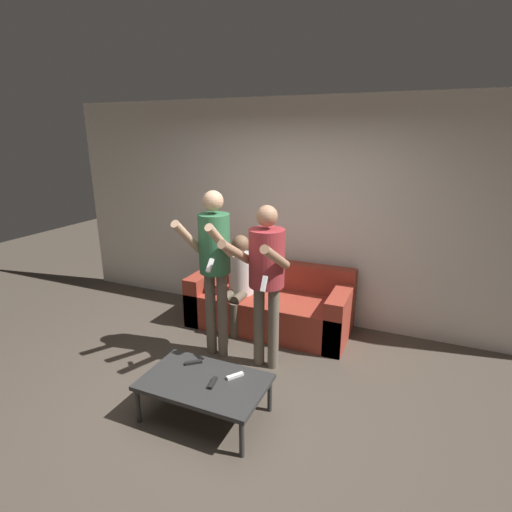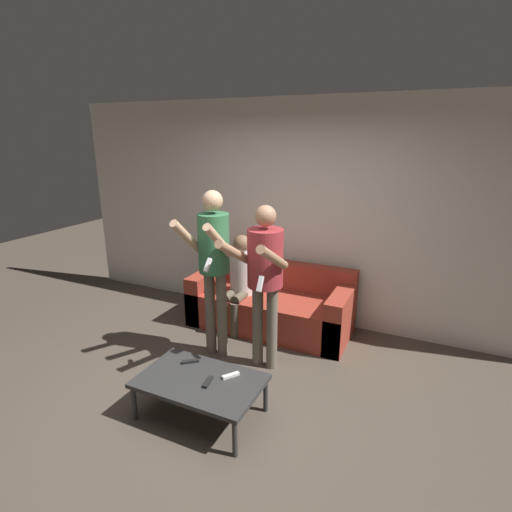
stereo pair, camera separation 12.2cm
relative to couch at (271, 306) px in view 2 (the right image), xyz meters
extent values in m
plane|color=#4C4238|center=(0.15, -1.60, -0.27)|extent=(14.00, 14.00, 0.00)
cube|color=silver|center=(0.15, 0.44, 1.08)|extent=(6.40, 0.06, 2.70)
cube|color=#9E3828|center=(0.00, -0.04, -0.06)|extent=(1.93, 0.80, 0.42)
cube|color=#9E3828|center=(0.00, 0.29, 0.32)|extent=(1.93, 0.16, 0.34)
cube|color=#9E3828|center=(-0.86, -0.04, 0.03)|extent=(0.20, 0.80, 0.61)
cube|color=#9E3828|center=(0.86, -0.04, 0.03)|extent=(0.20, 0.80, 0.61)
cylinder|color=#6B6051|center=(-0.35, -0.82, 0.19)|extent=(0.11, 0.11, 0.94)
cylinder|color=#6B6051|center=(-0.21, -0.82, 0.19)|extent=(0.11, 0.11, 0.94)
cylinder|color=#337047|center=(-0.28, -0.82, 0.96)|extent=(0.31, 0.31, 0.60)
sphere|color=tan|center=(-0.28, -0.82, 1.39)|extent=(0.20, 0.20, 0.20)
cylinder|color=tan|center=(-0.46, -1.03, 1.06)|extent=(0.08, 0.46, 0.41)
cylinder|color=tan|center=(-0.10, -1.03, 1.06)|extent=(0.08, 0.46, 0.41)
cube|color=white|center=(-0.10, -1.23, 0.88)|extent=(0.04, 0.11, 0.12)
cylinder|color=#6B6051|center=(0.20, -0.82, 0.16)|extent=(0.11, 0.11, 0.88)
cylinder|color=#6B6051|center=(0.36, -0.82, 0.16)|extent=(0.11, 0.11, 0.88)
cylinder|color=#9E2D33|center=(0.28, -0.82, 0.88)|extent=(0.34, 0.34, 0.56)
sphere|color=#A87A5B|center=(0.28, -0.82, 1.29)|extent=(0.20, 0.20, 0.20)
cylinder|color=#A87A5B|center=(0.09, -1.09, 0.99)|extent=(0.08, 0.57, 0.36)
cylinder|color=#A87A5B|center=(0.47, -1.09, 0.99)|extent=(0.08, 0.57, 0.36)
cube|color=white|center=(0.47, -1.36, 0.84)|extent=(0.04, 0.09, 0.13)
cylinder|color=brown|center=(-0.41, -0.42, -0.06)|extent=(0.11, 0.11, 0.42)
cylinder|color=brown|center=(-0.27, -0.42, -0.06)|extent=(0.11, 0.11, 0.42)
cylinder|color=brown|center=(-0.41, -0.26, 0.18)|extent=(0.11, 0.32, 0.11)
cylinder|color=brown|center=(-0.27, -0.26, 0.18)|extent=(0.11, 0.32, 0.11)
cylinder|color=silver|center=(-0.34, -0.10, 0.40)|extent=(0.30, 0.30, 0.50)
sphere|color=brown|center=(-0.34, -0.10, 0.77)|extent=(0.20, 0.20, 0.20)
cube|color=#2D2D2D|center=(0.11, -1.75, 0.06)|extent=(1.02, 0.64, 0.04)
cylinder|color=#2D2D2D|center=(-0.36, -2.03, -0.12)|extent=(0.04, 0.04, 0.31)
cylinder|color=#2D2D2D|center=(0.58, -2.03, -0.12)|extent=(0.04, 0.04, 0.31)
cylinder|color=#2D2D2D|center=(-0.36, -1.47, -0.12)|extent=(0.04, 0.04, 0.31)
cylinder|color=#2D2D2D|center=(0.58, -1.47, -0.12)|extent=(0.04, 0.04, 0.31)
cube|color=black|center=(0.20, -1.77, 0.09)|extent=(0.06, 0.15, 0.02)
cube|color=white|center=(0.32, -1.61, 0.09)|extent=(0.12, 0.14, 0.02)
cube|color=black|center=(-0.10, -1.57, 0.09)|extent=(0.14, 0.12, 0.02)
camera|label=1|loc=(1.63, -4.18, 2.02)|focal=28.00mm
camera|label=2|loc=(1.74, -4.13, 2.02)|focal=28.00mm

